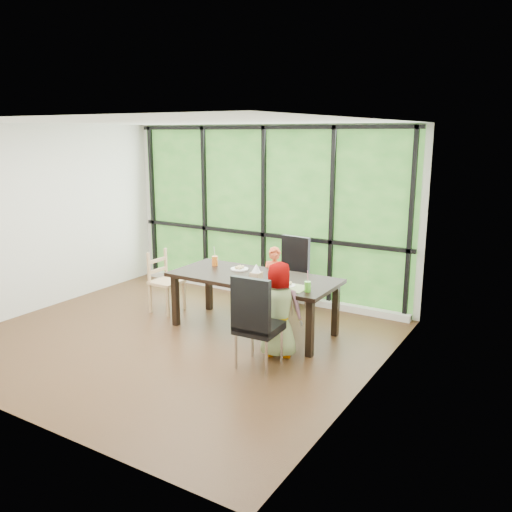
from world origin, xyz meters
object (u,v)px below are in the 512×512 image
Objects in this scene: green_cup at (308,287)px; tissue_box at (256,276)px; chair_window_leather at (288,274)px; child_toddler at (275,283)px; plate_near at (287,286)px; child_older at (277,309)px; dining_table at (253,303)px; orange_cup at (215,261)px; chair_end_beech at (167,282)px; plate_far at (240,269)px; chair_interior_leather at (259,321)px.

tissue_box is at bearing 173.30° from green_cup.
chair_window_leather is 0.41m from child_toddler.
plate_near is at bearing -1.47° from tissue_box.
plate_near is at bearing -69.24° from child_toddler.
green_cup is 0.76m from tissue_box.
tissue_box is (-0.51, 0.37, 0.24)m from child_older.
dining_table is at bearing -85.61° from chair_window_leather.
child_toddler is 7.69× the size of orange_cup.
orange_cup is (-0.75, -0.80, 0.28)m from chair_window_leather.
chair_end_beech is at bearing -179.88° from dining_table.
plate_far is at bearing -79.33° from chair_end_beech.
green_cup is at bearing -6.70° from tissue_box.
orange_cup is at bearing -48.95° from child_older.
green_cup is at bearing -16.13° from dining_table.
plate_far is 1.82× the size of orange_cup.
child_toddler is 4.22× the size of plate_far.
chair_interior_leather is at bearing -56.91° from tissue_box.
tissue_box is (-0.44, 0.01, 0.05)m from plate_near.
child_toddler reaches higher than plate_far.
green_cup is (0.25, 0.28, 0.24)m from child_older.
plate_near is (2.07, -0.18, 0.31)m from chair_end_beech.
plate_far is 0.60m from tissue_box.
green_cup reaches higher than plate_near.
orange_cup is at bearing -129.10° from chair_window_leather.
child_toddler is at bearing 137.05° from green_cup.
tissue_box is at bearing -94.60° from chair_end_beech.
plate_near is at bearing 166.11° from green_cup.
orange_cup is (0.73, 0.20, 0.37)m from chair_end_beech.
child_older is 4.68× the size of plate_far.
child_toddler reaches higher than green_cup.
chair_window_leather reaches higher than tissue_box.
plate_far is 1.00m from plate_near.
chair_end_beech is at bearing 173.81° from green_cup.
plate_far is 1.89× the size of tissue_box.
chair_window_leather is at bearing 46.52° from orange_cup.
child_toddler is at bearing 127.69° from plate_near.
child_older is at bearing -131.98° from green_cup.
chair_interior_leather is 0.37m from child_older.
child_older is at bearing -39.72° from dining_table.
chair_window_leather is at bearing 90.00° from dining_table.
chair_end_beech is 2.21m from child_older.
chair_interior_leather reaches higher than child_toddler.
orange_cup reaches higher than dining_table.
plate_near is at bearing -21.71° from plate_far.
green_cup is at bearing -49.70° from chair_window_leather.
child_toddler reaches higher than tissue_box.
child_older reaches higher than child_toddler.
child_toddler is (0.00, 0.58, 0.14)m from dining_table.
chair_end_beech is 2.43m from green_cup.
green_cup reaches higher than tissue_box.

